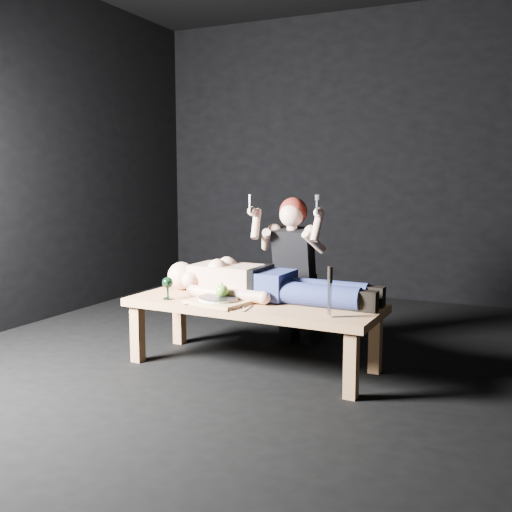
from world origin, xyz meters
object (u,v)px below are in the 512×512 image
goblet (168,288)px  serving_tray (219,302)px  table (253,334)px  kneeling_woman (297,269)px  lying_man (268,280)px  carving_knife (330,292)px

goblet → serving_tray: bearing=4.3°
table → goblet: size_ratio=11.10×
serving_tray → kneeling_woman: bearing=72.9°
kneeling_woman → serving_tray: size_ratio=3.01×
table → serving_tray: 0.33m
table → lying_man: lying_man is taller
serving_tray → carving_knife: size_ratio=1.27×
table → goblet: 0.65m
table → lying_man: 0.38m
serving_tray → table: bearing=40.5°
kneeling_woman → serving_tray: 0.84m
serving_tray → goblet: size_ratio=2.51×
lying_man → serving_tray: size_ratio=4.36×
lying_man → goblet: 0.68m
goblet → carving_knife: (1.15, -0.03, 0.07)m
goblet → carving_knife: carving_knife is taller
lying_man → table: bearing=-111.6°
kneeling_woman → serving_tray: (-0.25, -0.80, -0.12)m
table → goblet: bearing=-159.8°
kneeling_woman → goblet: 1.03m
table → lying_man: bearing=68.4°
goblet → carving_knife: size_ratio=0.51×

